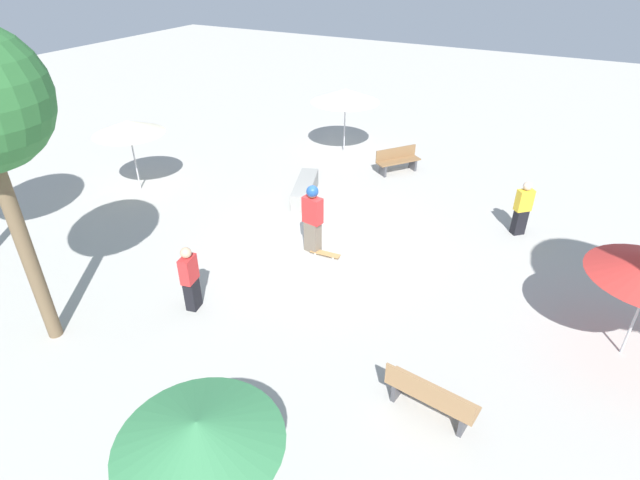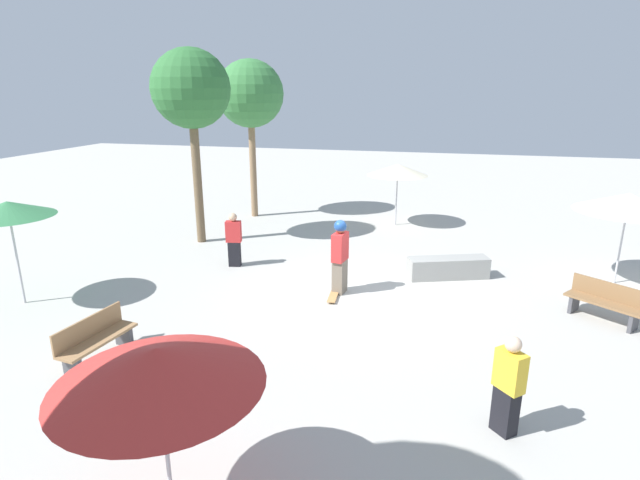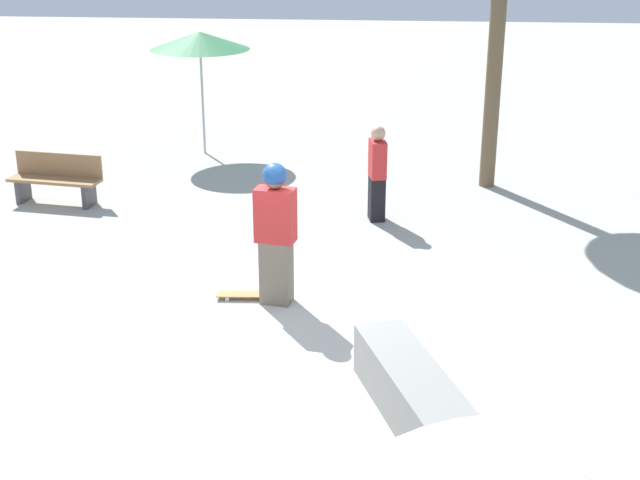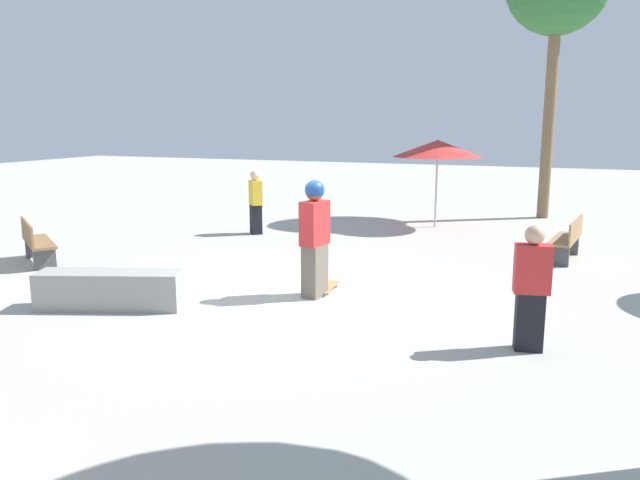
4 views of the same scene
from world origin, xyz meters
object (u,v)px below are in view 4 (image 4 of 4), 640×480
object	(u,v)px
concrete_ledge	(110,290)
bystander_far	(531,289)
skater_main	(315,235)
shade_umbrella_red	(438,148)
bystander_watching	(256,202)
bench_far	(36,242)
skateboard	(328,287)
bench_near	(567,240)

from	to	relation	value
concrete_ledge	bystander_far	distance (m)	6.02
skater_main	bystander_far	world-z (taller)	skater_main
shade_umbrella_red	bystander_watching	size ratio (longest dim) A/B	1.47
skater_main	bench_far	distance (m)	6.01
shade_umbrella_red	bystander_far	distance (m)	9.04
skateboard	bystander_far	xyz separation A→B (m)	(-3.27, 1.61, 0.72)
bench_far	shade_umbrella_red	distance (m)	9.77
skater_main	bystander_far	size ratio (longest dim) A/B	1.20
skateboard	bystander_watching	bearing A→B (deg)	36.02
bench_near	bystander_far	world-z (taller)	bystander_far
bench_near	bystander_far	size ratio (longest dim) A/B	1.05
bench_far	shade_umbrella_red	world-z (taller)	shade_umbrella_red
bench_near	shade_umbrella_red	distance (m)	4.70
skater_main	concrete_ledge	xyz separation A→B (m)	(2.63, 1.72, -0.73)
skateboard	concrete_ledge	xyz separation A→B (m)	(2.70, 2.13, 0.22)
bystander_far	skater_main	bearing A→B (deg)	148.92
bench_far	bystander_far	size ratio (longest dim) A/B	0.99
skater_main	bench_far	world-z (taller)	skater_main
concrete_ledge	shade_umbrella_red	world-z (taller)	shade_umbrella_red
skateboard	bench_far	world-z (taller)	bench_far
bystander_watching	bench_near	bearing A→B (deg)	45.15
bench_far	bystander_far	world-z (taller)	bystander_far
concrete_ledge	bench_far	size ratio (longest dim) A/B	1.43
skater_main	bench_far	xyz separation A→B (m)	(5.98, -0.12, -0.59)
bystander_watching	concrete_ledge	bearing A→B (deg)	-34.83
skater_main	skateboard	xyz separation A→B (m)	(-0.07, -0.41, -0.95)
bystander_watching	bystander_far	xyz separation A→B (m)	(-6.82, 5.82, -0.00)
skateboard	bench_near	distance (m)	5.37
skateboard	bystander_far	size ratio (longest dim) A/B	0.52
concrete_ledge	shade_umbrella_red	size ratio (longest dim) A/B	0.96
bystander_far	shade_umbrella_red	bearing A→B (deg)	97.43
concrete_ledge	bench_far	bearing A→B (deg)	-28.76
bench_near	shade_umbrella_red	bearing A→B (deg)	56.06
skater_main	bystander_watching	distance (m)	5.79
concrete_ledge	bystander_watching	bearing A→B (deg)	-82.42
bench_far	concrete_ledge	bearing A→B (deg)	8.23
skateboard	bystander_far	world-z (taller)	bystander_far
shade_umbrella_red	concrete_ledge	bearing A→B (deg)	71.04
skateboard	shade_umbrella_red	distance (m)	7.16
skateboard	bench_far	distance (m)	6.07
skater_main	bystander_watching	size ratio (longest dim) A/B	1.20
skateboard	bystander_watching	size ratio (longest dim) A/B	0.52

